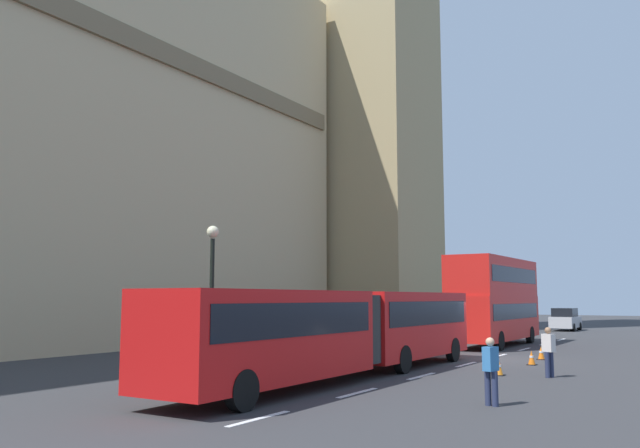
{
  "coord_description": "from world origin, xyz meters",
  "views": [
    {
      "loc": [
        -28.16,
        -8.91,
        2.68
      ],
      "look_at": [
        -6.41,
        4.59,
        5.64
      ],
      "focal_mm": 36.03,
      "sensor_mm": 36.0,
      "label": 1
    }
  ],
  "objects_px": {
    "articulated_bus": "(346,325)",
    "traffic_cone_middle": "(532,358)",
    "double_decker_bus": "(494,297)",
    "pedestrian_by_kerb": "(549,350)",
    "sedan_lead": "(566,319)",
    "street_lamp": "(212,287)",
    "pedestrian_near_cones": "(491,369)",
    "traffic_cone_east": "(541,353)",
    "traffic_cone_west": "(499,367)"
  },
  "relations": [
    {
      "from": "sedan_lead",
      "to": "pedestrian_near_cones",
      "type": "height_order",
      "value": "sedan_lead"
    },
    {
      "from": "articulated_bus",
      "to": "pedestrian_by_kerb",
      "type": "height_order",
      "value": "articulated_bus"
    },
    {
      "from": "pedestrian_near_cones",
      "to": "double_decker_bus",
      "type": "bearing_deg",
      "value": 16.29
    },
    {
      "from": "traffic_cone_east",
      "to": "double_decker_bus",
      "type": "bearing_deg",
      "value": 30.16
    },
    {
      "from": "pedestrian_by_kerb",
      "to": "traffic_cone_east",
      "type": "bearing_deg",
      "value": 15.21
    },
    {
      "from": "traffic_cone_middle",
      "to": "pedestrian_near_cones",
      "type": "bearing_deg",
      "value": -171.44
    },
    {
      "from": "double_decker_bus",
      "to": "traffic_cone_middle",
      "type": "relative_size",
      "value": 17.1
    },
    {
      "from": "sedan_lead",
      "to": "traffic_cone_west",
      "type": "height_order",
      "value": "sedan_lead"
    },
    {
      "from": "traffic_cone_east",
      "to": "pedestrian_by_kerb",
      "type": "distance_m",
      "value": 6.69
    },
    {
      "from": "pedestrian_near_cones",
      "to": "street_lamp",
      "type": "bearing_deg",
      "value": 82.83
    },
    {
      "from": "sedan_lead",
      "to": "pedestrian_near_cones",
      "type": "distance_m",
      "value": 40.68
    },
    {
      "from": "pedestrian_near_cones",
      "to": "pedestrian_by_kerb",
      "type": "distance_m",
      "value": 6.73
    },
    {
      "from": "sedan_lead",
      "to": "pedestrian_near_cones",
      "type": "bearing_deg",
      "value": -171.5
    },
    {
      "from": "traffic_cone_west",
      "to": "traffic_cone_middle",
      "type": "xyz_separation_m",
      "value": [
        4.18,
        -0.1,
        0.0
      ]
    },
    {
      "from": "pedestrian_near_cones",
      "to": "pedestrian_by_kerb",
      "type": "relative_size",
      "value": 1.0
    },
    {
      "from": "traffic_cone_middle",
      "to": "pedestrian_near_cones",
      "type": "relative_size",
      "value": 0.34
    },
    {
      "from": "traffic_cone_west",
      "to": "pedestrian_near_cones",
      "type": "bearing_deg",
      "value": -165.16
    },
    {
      "from": "double_decker_bus",
      "to": "pedestrian_by_kerb",
      "type": "height_order",
      "value": "double_decker_bus"
    },
    {
      "from": "articulated_bus",
      "to": "pedestrian_near_cones",
      "type": "distance_m",
      "value": 6.71
    },
    {
      "from": "double_decker_bus",
      "to": "articulated_bus",
      "type": "bearing_deg",
      "value": -179.99
    },
    {
      "from": "street_lamp",
      "to": "pedestrian_by_kerb",
      "type": "xyz_separation_m",
      "value": [
        5.42,
        -10.35,
        -2.14
      ]
    },
    {
      "from": "double_decker_bus",
      "to": "traffic_cone_west",
      "type": "bearing_deg",
      "value": -163.04
    },
    {
      "from": "traffic_cone_middle",
      "to": "traffic_cone_east",
      "type": "xyz_separation_m",
      "value": [
        2.56,
        0.21,
        0.0
      ]
    },
    {
      "from": "articulated_bus",
      "to": "pedestrian_by_kerb",
      "type": "bearing_deg",
      "value": -58.04
    },
    {
      "from": "sedan_lead",
      "to": "traffic_cone_west",
      "type": "relative_size",
      "value": 7.59
    },
    {
      "from": "sedan_lead",
      "to": "pedestrian_by_kerb",
      "type": "relative_size",
      "value": 2.6
    },
    {
      "from": "articulated_bus",
      "to": "traffic_cone_east",
      "type": "relative_size",
      "value": 29.88
    },
    {
      "from": "sedan_lead",
      "to": "traffic_cone_east",
      "type": "bearing_deg",
      "value": -171.18
    },
    {
      "from": "traffic_cone_west",
      "to": "articulated_bus",
      "type": "bearing_deg",
      "value": 128.34
    },
    {
      "from": "street_lamp",
      "to": "traffic_cone_east",
      "type": "bearing_deg",
      "value": -35.98
    },
    {
      "from": "articulated_bus",
      "to": "street_lamp",
      "type": "distance_m",
      "value": 5.02
    },
    {
      "from": "articulated_bus",
      "to": "pedestrian_by_kerb",
      "type": "xyz_separation_m",
      "value": [
        3.64,
        -5.84,
        -0.83
      ]
    },
    {
      "from": "articulated_bus",
      "to": "traffic_cone_east",
      "type": "distance_m",
      "value": 10.97
    },
    {
      "from": "traffic_cone_east",
      "to": "pedestrian_by_kerb",
      "type": "xyz_separation_m",
      "value": [
        -6.42,
        -1.75,
        0.63
      ]
    },
    {
      "from": "traffic_cone_west",
      "to": "street_lamp",
      "type": "height_order",
      "value": "street_lamp"
    },
    {
      "from": "sedan_lead",
      "to": "pedestrian_by_kerb",
      "type": "distance_m",
      "value": 34.03
    },
    {
      "from": "traffic_cone_east",
      "to": "pedestrian_near_cones",
      "type": "distance_m",
      "value": 13.29
    },
    {
      "from": "traffic_cone_west",
      "to": "traffic_cone_middle",
      "type": "relative_size",
      "value": 1.0
    },
    {
      "from": "traffic_cone_middle",
      "to": "pedestrian_by_kerb",
      "type": "distance_m",
      "value": 4.2
    },
    {
      "from": "sedan_lead",
      "to": "street_lamp",
      "type": "bearing_deg",
      "value": 173.56
    },
    {
      "from": "pedestrian_near_cones",
      "to": "traffic_cone_east",
      "type": "bearing_deg",
      "value": 7.83
    },
    {
      "from": "double_decker_bus",
      "to": "pedestrian_near_cones",
      "type": "height_order",
      "value": "double_decker_bus"
    },
    {
      "from": "articulated_bus",
      "to": "traffic_cone_middle",
      "type": "relative_size",
      "value": 29.88
    },
    {
      "from": "traffic_cone_west",
      "to": "double_decker_bus",
      "type": "bearing_deg",
      "value": 16.96
    },
    {
      "from": "articulated_bus",
      "to": "street_lamp",
      "type": "relative_size",
      "value": 3.29
    },
    {
      "from": "articulated_bus",
      "to": "double_decker_bus",
      "type": "xyz_separation_m",
      "value": [
        17.12,
        0.0,
        0.96
      ]
    },
    {
      "from": "articulated_bus",
      "to": "traffic_cone_west",
      "type": "bearing_deg",
      "value": -51.66
    },
    {
      "from": "traffic_cone_middle",
      "to": "traffic_cone_west",
      "type": "bearing_deg",
      "value": 178.58
    },
    {
      "from": "street_lamp",
      "to": "pedestrian_near_cones",
      "type": "distance_m",
      "value": 10.71
    },
    {
      "from": "double_decker_bus",
      "to": "street_lamp",
      "type": "bearing_deg",
      "value": 166.59
    }
  ]
}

